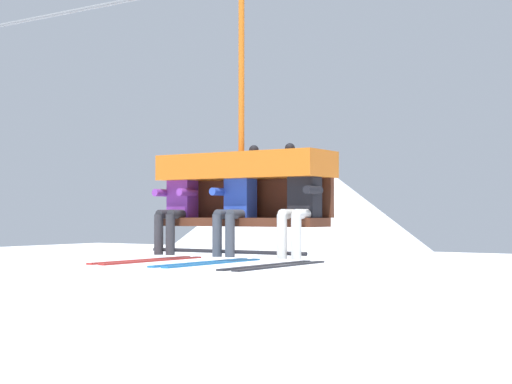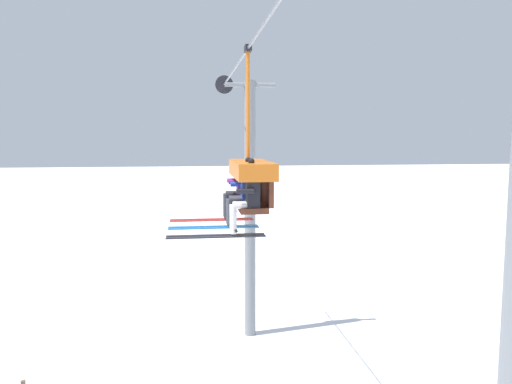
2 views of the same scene
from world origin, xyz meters
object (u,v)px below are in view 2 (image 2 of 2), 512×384
(chairlift_chair, at_px, (252,176))
(skier_black, at_px, (246,197))
(skier_purple, at_px, (236,188))
(skier_blue, at_px, (241,191))
(lift_tower_near, at_px, (249,204))

(chairlift_chair, height_order, skier_black, chairlift_chair)
(skier_purple, distance_m, skier_blue, 0.86)
(skier_blue, distance_m, skier_black, 0.85)
(skier_black, bearing_deg, skier_purple, -179.77)
(skier_purple, relative_size, skier_blue, 1.00)
(skier_purple, height_order, skier_blue, skier_blue)
(skier_blue, xyz_separation_m, skier_black, (0.85, 0.00, 0.00))
(lift_tower_near, xyz_separation_m, chairlift_chair, (6.44, -0.71, 1.41))
(lift_tower_near, xyz_separation_m, skier_blue, (6.44, -0.92, 1.12))
(skier_purple, height_order, skier_black, skier_black)
(lift_tower_near, relative_size, skier_black, 4.93)
(chairlift_chair, relative_size, skier_black, 1.93)
(lift_tower_near, distance_m, skier_black, 7.43)
(lift_tower_near, bearing_deg, skier_purple, -9.46)
(chairlift_chair, relative_size, skier_purple, 1.93)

